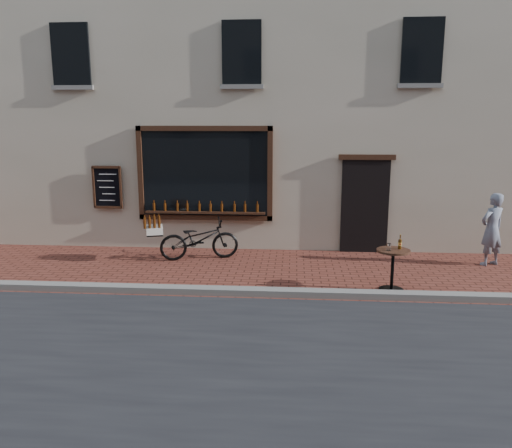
{
  "coord_description": "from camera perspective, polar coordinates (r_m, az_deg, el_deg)",
  "views": [
    {
      "loc": [
        0.23,
        -8.31,
        3.05
      ],
      "look_at": [
        -0.5,
        1.2,
        1.1
      ],
      "focal_mm": 35.0,
      "sensor_mm": 36.0,
      "label": 1
    }
  ],
  "objects": [
    {
      "name": "pedestrian",
      "position": [
        11.86,
        25.36,
        -0.56
      ],
      "size": [
        0.69,
        0.6,
        1.58
      ],
      "primitive_type": "imported",
      "rotation": [
        0.0,
        0.0,
        3.62
      ],
      "color": "slate",
      "rests_on": "ground"
    },
    {
      "name": "cargo_bicycle",
      "position": [
        11.31,
        -6.69,
        -1.68
      ],
      "size": [
        2.12,
        1.12,
        0.99
      ],
      "rotation": [
        0.0,
        0.0,
        1.86
      ],
      "color": "black",
      "rests_on": "ground"
    },
    {
      "name": "kerb",
      "position": [
        9.02,
        2.72,
        -7.81
      ],
      "size": [
        90.0,
        0.25,
        0.12
      ],
      "primitive_type": "cube",
      "color": "slate",
      "rests_on": "ground"
    },
    {
      "name": "bistro_table",
      "position": [
        9.46,
        15.39,
        -4.15
      ],
      "size": [
        0.61,
        0.61,
        1.04
      ],
      "color": "black",
      "rests_on": "ground"
    },
    {
      "name": "ground",
      "position": [
        8.85,
        2.67,
        -8.61
      ],
      "size": [
        90.0,
        90.0,
        0.0
      ],
      "primitive_type": "plane",
      "color": "#5D291E",
      "rests_on": "ground"
    },
    {
      "name": "shop_building",
      "position": [
        14.93,
        3.68,
        19.03
      ],
      "size": [
        28.0,
        6.2,
        10.0
      ],
      "color": "beige",
      "rests_on": "ground"
    }
  ]
}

